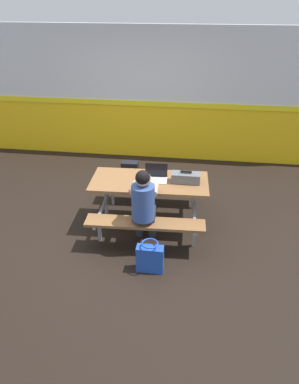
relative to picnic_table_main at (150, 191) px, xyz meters
name	(u,v)px	position (x,y,z in m)	size (l,w,h in m)	color
ground_plane	(118,221)	(-0.49, 0.00, -0.58)	(10.00, 10.00, 0.02)	black
accent_backdrop	(143,98)	(-0.49, 2.58, 0.67)	(8.00, 0.14, 2.60)	yellow
picnic_table_main	(150,191)	(0.00, 0.00, 0.00)	(1.71, 1.61, 0.74)	brown
student_nearer	(144,202)	(0.00, -0.56, 0.13)	(0.37, 0.53, 1.21)	#2D2D38
laptop_silver	(156,177)	(0.09, 0.04, 0.21)	(0.33, 0.23, 0.22)	silver
toolbox_grey	(186,178)	(0.52, 0.02, 0.24)	(0.40, 0.18, 0.18)	#595B60
backpack_dark	(130,173)	(-0.53, 1.24, -0.36)	(0.30, 0.22, 0.44)	black
tote_bag_bright	(150,258)	(0.15, -1.05, -0.38)	(0.34, 0.21, 0.43)	#1E47B2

